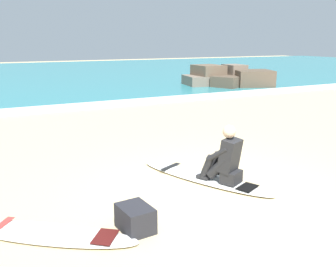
{
  "coord_description": "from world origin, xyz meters",
  "views": [
    {
      "loc": [
        -3.12,
        -4.36,
        2.32
      ],
      "look_at": [
        0.07,
        1.85,
        0.55
      ],
      "focal_mm": 39.49,
      "sensor_mm": 36.0,
      "label": 1
    }
  ],
  "objects": [
    {
      "name": "surfer_seated",
      "position": [
        0.3,
        0.27,
        0.44
      ],
      "size": [
        0.6,
        0.77,
        0.95
      ],
      "color": "#232326",
      "rests_on": "surfboard_main"
    },
    {
      "name": "sea",
      "position": [
        0.0,
        22.19,
        0.05
      ],
      "size": [
        80.0,
        28.0,
        0.1
      ],
      "primitive_type": "cube",
      "color": "teal",
      "rests_on": "ground"
    },
    {
      "name": "beach_bag",
      "position": [
        -1.56,
        -0.44,
        0.16
      ],
      "size": [
        0.4,
        0.51,
        0.32
      ],
      "primitive_type": "cube",
      "rotation": [
        0.0,
        0.0,
        0.09
      ],
      "color": "#232328",
      "rests_on": "ground"
    },
    {
      "name": "ground_plane",
      "position": [
        0.0,
        0.0,
        0.0
      ],
      "size": [
        80.0,
        80.0,
        0.0
      ],
      "primitive_type": "plane",
      "color": "#CCB584"
    },
    {
      "name": "rock_outcrop_distant",
      "position": [
        8.1,
        10.97,
        0.44
      ],
      "size": [
        4.11,
        3.63,
        1.1
      ],
      "color": "brown",
      "rests_on": "ground"
    },
    {
      "name": "surfboard_main",
      "position": [
        0.14,
        0.65,
        0.04
      ],
      "size": [
        1.52,
        2.58,
        0.08
      ],
      "color": "white",
      "rests_on": "ground"
    },
    {
      "name": "breaking_foam",
      "position": [
        0.0,
        8.49,
        0.06
      ],
      "size": [
        80.0,
        0.9,
        0.11
      ],
      "primitive_type": "cube",
      "color": "white",
      "rests_on": "ground"
    },
    {
      "name": "surfboard_spare_near",
      "position": [
        -2.57,
        -0.09,
        0.04
      ],
      "size": [
        2.13,
        1.83,
        0.08
      ],
      "color": "white",
      "rests_on": "ground"
    }
  ]
}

